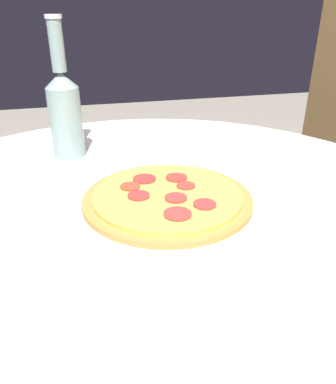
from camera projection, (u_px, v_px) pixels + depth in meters
name	position (u px, v px, depth m)	size (l,w,h in m)	color
table	(154.00, 281.00, 0.71)	(1.08, 1.08, 0.74)	white
pizza	(168.00, 198.00, 0.64)	(0.29, 0.29, 0.02)	#B77F3D
beer_bottle	(65.00, 109.00, 0.80)	(0.07, 0.07, 0.29)	gray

